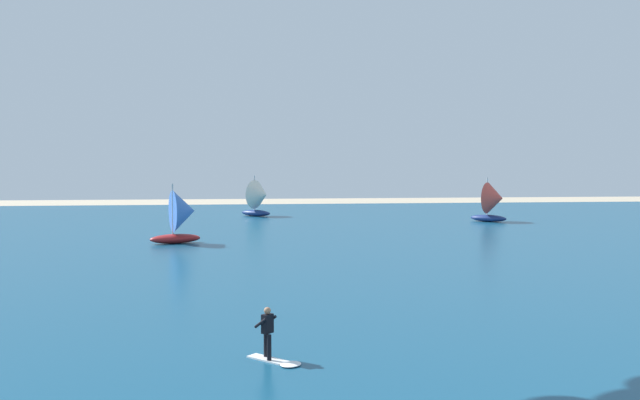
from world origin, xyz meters
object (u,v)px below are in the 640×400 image
object	(u,v)px
sailboat_far_left	(494,202)
sailboat_leading	(182,216)
kitesurfer	(272,342)
sailboat_mid_right	(260,198)

from	to	relation	value
sailboat_far_left	sailboat_leading	xyz separation A→B (m)	(-29.78, -14.69, -0.00)
kitesurfer	sailboat_leading	distance (m)	31.93
sailboat_mid_right	sailboat_far_left	bearing A→B (deg)	-22.24
sailboat_mid_right	sailboat_leading	size ratio (longest dim) A/B	1.01
kitesurfer	sailboat_far_left	xyz separation A→B (m)	(24.32, 46.12, 1.46)
kitesurfer	sailboat_mid_right	distance (m)	55.72
kitesurfer	sailboat_far_left	size ratio (longest dim) A/B	0.40
kitesurfer	sailboat_mid_right	bearing A→B (deg)	89.05
sailboat_leading	kitesurfer	bearing A→B (deg)	-80.15
sailboat_mid_right	sailboat_far_left	distance (m)	25.29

